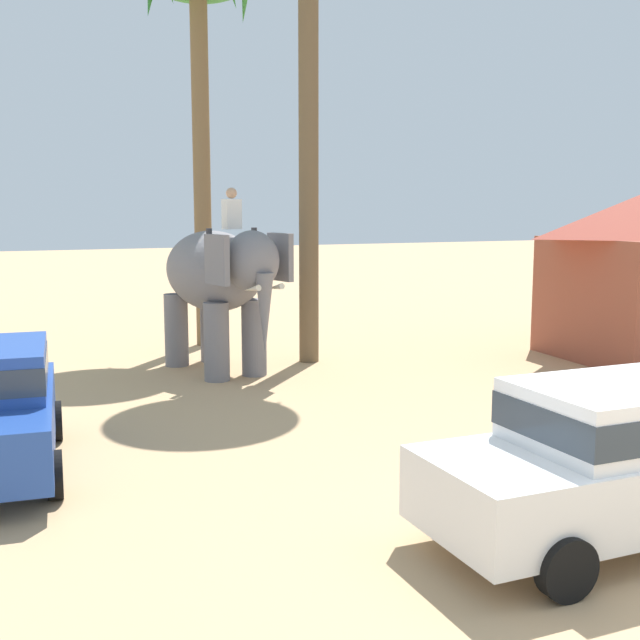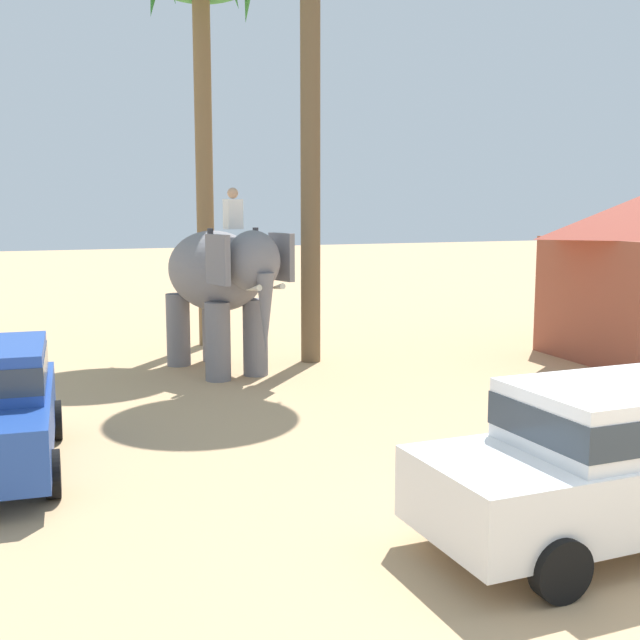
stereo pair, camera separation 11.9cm
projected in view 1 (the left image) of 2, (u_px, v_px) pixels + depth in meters
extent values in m
plane|color=tan|center=(622.00, 562.00, 7.91)|extent=(120.00, 120.00, 0.00)
cube|color=white|center=(610.00, 479.00, 8.31)|extent=(4.11, 1.72, 0.76)
cube|color=white|center=(621.00, 414.00, 8.25)|extent=(2.11, 1.57, 0.64)
cube|color=#2D3842|center=(621.00, 414.00, 8.25)|extent=(2.13, 1.59, 0.35)
cylinder|color=black|center=(567.00, 569.00, 7.10)|extent=(0.60, 0.18, 0.60)
cylinder|color=black|center=(462.00, 504.00, 8.65)|extent=(0.60, 0.18, 0.60)
cylinder|color=black|center=(639.00, 473.00, 9.63)|extent=(0.60, 0.18, 0.60)
cylinder|color=black|center=(55.00, 475.00, 9.58)|extent=(0.23, 0.61, 0.60)
cylinder|color=black|center=(56.00, 421.00, 11.97)|extent=(0.23, 0.61, 0.60)
ellipsoid|color=slate|center=(213.00, 271.00, 16.80)|extent=(2.25, 3.38, 1.70)
cylinder|color=slate|center=(254.00, 337.00, 16.50)|extent=(0.52, 0.52, 1.60)
cylinder|color=slate|center=(217.00, 342.00, 15.99)|extent=(0.52, 0.52, 1.60)
cylinder|color=slate|center=(212.00, 326.00, 17.99)|extent=(0.52, 0.52, 1.60)
cylinder|color=slate|center=(176.00, 330.00, 17.49)|extent=(0.52, 0.52, 1.60)
ellipsoid|color=slate|center=(252.00, 261.00, 15.45)|extent=(1.30, 1.22, 1.20)
cube|color=slate|center=(280.00, 257.00, 15.93)|extent=(0.30, 0.81, 0.96)
cube|color=slate|center=(217.00, 260.00, 15.10)|extent=(0.30, 0.81, 0.96)
cone|color=slate|center=(265.00, 314.00, 15.23)|extent=(0.43, 0.43, 1.60)
cone|color=beige|center=(274.00, 288.00, 15.35)|extent=(0.24, 0.58, 0.21)
cone|color=beige|center=(251.00, 289.00, 15.05)|extent=(0.24, 0.58, 0.21)
cube|color=white|center=(232.00, 214.00, 15.94)|extent=(0.38, 0.31, 0.60)
sphere|color=tan|center=(231.00, 193.00, 15.88)|extent=(0.22, 0.22, 0.22)
cylinder|color=#333338|center=(254.00, 241.00, 16.32)|extent=(0.12, 0.12, 0.55)
cylinder|color=#333338|center=(209.00, 242.00, 15.72)|extent=(0.12, 0.12, 0.55)
cylinder|color=brown|center=(309.00, 139.00, 17.36)|extent=(0.44, 0.44, 9.92)
cylinder|color=brown|center=(202.00, 164.00, 19.57)|extent=(0.43, 0.43, 9.09)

